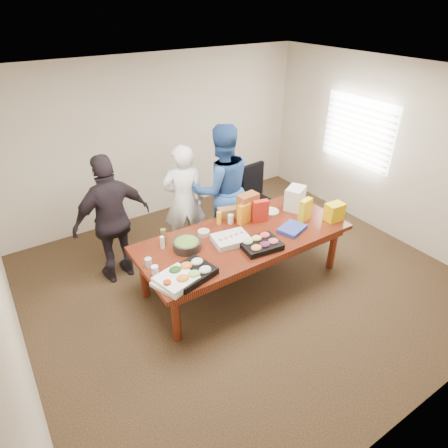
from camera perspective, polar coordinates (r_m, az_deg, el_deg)
floor at (r=5.47m, az=2.72°, el=-8.43°), size 5.50×5.00×0.02m
ceiling at (r=4.29m, az=3.67°, el=20.86°), size 5.50×5.00×0.02m
wall_back at (r=6.75m, az=-9.74°, el=12.32°), size 5.50×0.04×2.70m
wall_front at (r=3.41m, az=29.20°, el=-12.06°), size 5.50×0.04×2.70m
wall_right at (r=6.62m, az=23.08°, el=9.92°), size 0.04×5.00×2.70m
window_panel at (r=6.88m, az=19.16°, el=12.76°), size 0.03×1.40×1.10m
window_blinds at (r=6.85m, az=18.94°, el=12.72°), size 0.04×1.36×1.00m
conference_table at (r=5.24m, az=2.82°, el=-5.18°), size 2.80×1.20×0.75m
office_chair at (r=6.37m, az=5.24°, el=3.41°), size 0.59×0.59×1.05m
person_center at (r=5.66m, az=-5.94°, el=3.43°), size 0.72×0.59×1.71m
person_right at (r=5.70m, az=-0.37°, el=5.17°), size 1.09×0.93×1.96m
person_left at (r=5.26m, az=-16.13°, el=0.57°), size 1.10×0.53×1.81m
veggie_tray at (r=4.33m, az=-5.00°, el=-7.29°), size 0.59×0.50×0.08m
fruit_tray at (r=4.80m, az=5.41°, el=-3.05°), size 0.52×0.43×0.07m
sheet_cake at (r=4.87m, az=1.05°, el=-2.27°), size 0.50×0.40×0.08m
salad_bowl at (r=4.75m, az=-5.54°, el=-3.12°), size 0.37×0.37×0.11m
chip_bag_blue at (r=5.19m, az=10.04°, el=-0.69°), size 0.42×0.36×0.05m
chip_bag_red at (r=5.29m, az=5.43°, el=1.93°), size 0.23×0.14×0.31m
chip_bag_yellow at (r=5.41m, az=11.91°, el=2.07°), size 0.22×0.13×0.31m
chip_bag_orange at (r=5.23m, az=2.99°, el=1.55°), size 0.20×0.11×0.29m
mayo_jar at (r=5.26m, az=1.00°, el=0.75°), size 0.10×0.10×0.13m
mustard_bottle at (r=5.23m, az=-0.74°, el=0.89°), size 0.07×0.07×0.18m
dressing_bottle at (r=4.85m, az=-8.91°, el=-1.88°), size 0.09×0.09×0.22m
ranch_bottle at (r=4.79m, az=-9.09°, el=-2.71°), size 0.06×0.06×0.16m
banana_bunch at (r=5.61m, az=4.66°, el=2.50°), size 0.28×0.18×0.09m
bread_loaf at (r=5.42m, az=0.84°, el=1.76°), size 0.36×0.24×0.13m
kraft_bag at (r=5.32m, az=3.53°, el=2.59°), size 0.30×0.19×0.37m
red_cup at (r=4.17m, az=-8.36°, el=-9.01°), size 0.09×0.09×0.11m
clear_cup_a at (r=4.40m, az=-10.17°, el=-6.77°), size 0.10×0.10×0.11m
clear_cup_b at (r=4.53m, az=-11.10°, el=-5.60°), size 0.10×0.10×0.11m
pizza_box_lower at (r=4.25m, az=-7.33°, el=-8.53°), size 0.49×0.49×0.04m
pizza_box_upper at (r=4.23m, az=-7.08°, el=-8.03°), size 0.46×0.46×0.04m
plate_a at (r=5.61m, az=6.91°, el=1.90°), size 0.28×0.28×0.01m
plate_b at (r=5.61m, az=3.92°, el=2.12°), size 0.27×0.27×0.01m
dip_bowl_a at (r=5.54m, az=4.91°, el=1.98°), size 0.21×0.21×0.07m
dip_bowl_b at (r=5.02m, az=-3.03°, el=-1.33°), size 0.18×0.18×0.06m
grocery_bag_white at (r=5.67m, az=10.45°, el=3.77°), size 0.37×0.34×0.33m
grocery_bag_yellow at (r=5.52m, az=16.01°, el=1.74°), size 0.26×0.19×0.25m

